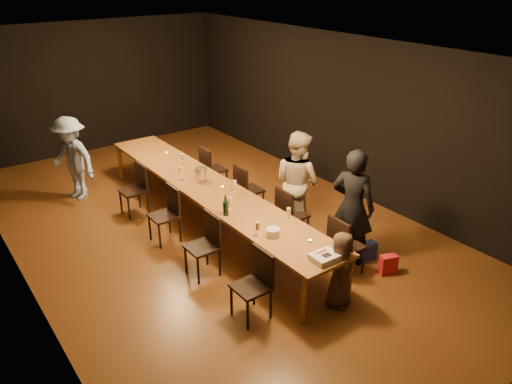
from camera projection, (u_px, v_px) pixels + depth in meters
ground at (210, 226)px, 8.67m from camera, size 10.00×10.00×0.00m
room_shell at (205, 109)px, 7.80m from camera, size 6.04×10.04×3.02m
table at (208, 189)px, 8.37m from camera, size 0.90×6.00×0.75m
chair_right_0 at (346, 245)px, 7.18m from camera, size 0.42×0.42×0.93m
chair_right_1 at (293, 214)px, 8.05m from camera, size 0.42×0.42×0.93m
chair_right_2 at (249, 189)px, 8.93m from camera, size 0.42×0.42×0.93m
chair_right_3 at (214, 169)px, 9.81m from camera, size 0.42×0.42×0.93m
chair_left_0 at (251, 286)px, 6.26m from camera, size 0.42×0.42×0.93m
chair_left_1 at (202, 247)px, 7.14m from camera, size 0.42×0.42×0.93m
chair_left_2 at (164, 215)px, 8.02m from camera, size 0.42×0.42×0.93m
chair_left_3 at (133, 190)px, 8.89m from camera, size 0.42×0.42×0.93m
woman_birthday at (353, 207)px, 7.31m from camera, size 0.66×0.78×1.80m
woman_tan at (297, 182)px, 8.23m from camera, size 0.75×0.92×1.74m
man_blue at (72, 159)px, 9.37m from camera, size 0.97×1.20×1.62m
child at (341, 270)px, 6.48m from camera, size 0.61×0.51×1.07m
gift_bag_red at (388, 265)px, 7.29m from camera, size 0.28×0.22×0.30m
gift_bag_blue at (368, 251)px, 7.64m from camera, size 0.24×0.17×0.29m
birthday_cake at (325, 257)px, 6.29m from camera, size 0.36×0.29×0.08m
plate_stack at (273, 232)px, 6.83m from camera, size 0.21×0.21×0.11m
champagne_bottle at (226, 205)px, 7.34m from camera, size 0.08×0.08×0.34m
ice_bucket at (201, 174)px, 8.55m from camera, size 0.25×0.25×0.23m
wineglass_0 at (258, 229)px, 6.82m from camera, size 0.06×0.06×0.21m
wineglass_1 at (289, 214)px, 7.21m from camera, size 0.06×0.06×0.21m
wineglass_2 at (230, 204)px, 7.53m from camera, size 0.06×0.06×0.21m
wineglass_3 at (235, 186)px, 8.10m from camera, size 0.06×0.06×0.21m
wineglass_4 at (180, 173)px, 8.62m from camera, size 0.06×0.06×0.21m
wineglass_5 at (182, 159)px, 9.23m from camera, size 0.06×0.06×0.21m
tealight_near at (310, 241)px, 6.69m from camera, size 0.05×0.05×0.03m
tealight_mid at (222, 188)px, 8.27m from camera, size 0.05×0.05×0.03m
tealight_far at (166, 153)px, 9.75m from camera, size 0.05×0.05×0.03m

